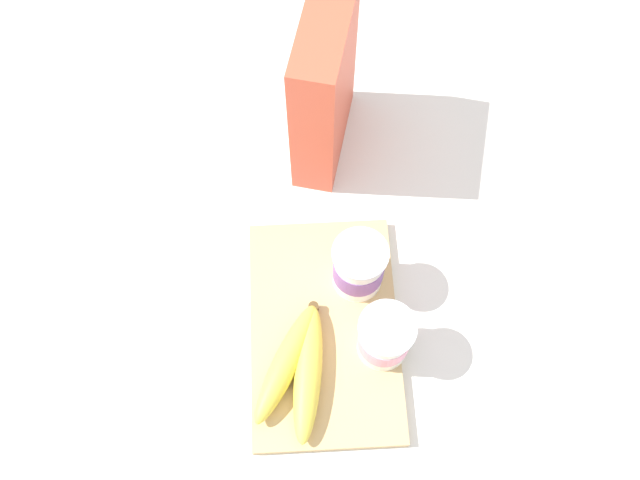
% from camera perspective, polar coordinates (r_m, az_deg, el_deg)
% --- Properties ---
extents(ground_plane, '(2.40, 2.40, 0.00)m').
position_cam_1_polar(ground_plane, '(0.98, 0.34, -7.58)').
color(ground_plane, silver).
extents(cutting_board, '(0.32, 0.20, 0.02)m').
position_cam_1_polar(cutting_board, '(0.97, 0.35, -7.43)').
color(cutting_board, tan).
rests_on(cutting_board, ground_plane).
extents(cereal_box, '(0.19, 0.11, 0.27)m').
position_cam_1_polar(cereal_box, '(1.00, 0.33, 12.46)').
color(cereal_box, '#D85138').
rests_on(cereal_box, ground_plane).
extents(yogurt_cup_front, '(0.08, 0.08, 0.10)m').
position_cam_1_polar(yogurt_cup_front, '(0.94, 3.22, -2.22)').
color(yogurt_cup_front, white).
rests_on(yogurt_cup_front, cutting_board).
extents(yogurt_cup_back, '(0.07, 0.07, 0.09)m').
position_cam_1_polar(yogurt_cup_back, '(0.91, 5.37, -8.02)').
color(yogurt_cup_back, white).
rests_on(yogurt_cup_back, cutting_board).
extents(banana_bunch, '(0.19, 0.11, 0.04)m').
position_cam_1_polar(banana_bunch, '(0.93, -1.90, -10.47)').
color(banana_bunch, yellow).
rests_on(banana_bunch, cutting_board).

